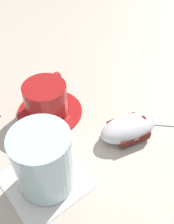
{
  "coord_description": "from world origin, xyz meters",
  "views": [
    {
      "loc": [
        -0.17,
        -0.26,
        0.35
      ],
      "look_at": [
        0.05,
        -0.02,
        0.03
      ],
      "focal_mm": 40.0,
      "sensor_mm": 36.0,
      "label": 1
    }
  ],
  "objects_px": {
    "saucer": "(50,111)",
    "computer_mouse": "(128,128)",
    "coffee_cup": "(46,97)",
    "drinking_glass": "(44,161)"
  },
  "relations": [
    {
      "from": "saucer",
      "to": "computer_mouse",
      "type": "bearing_deg",
      "value": -63.49
    },
    {
      "from": "coffee_cup",
      "to": "drinking_glass",
      "type": "bearing_deg",
      "value": -126.27
    },
    {
      "from": "coffee_cup",
      "to": "computer_mouse",
      "type": "xyz_separation_m",
      "value": [
        0.07,
        -0.15,
        -0.02
      ]
    },
    {
      "from": "coffee_cup",
      "to": "drinking_glass",
      "type": "height_order",
      "value": "drinking_glass"
    },
    {
      "from": "coffee_cup",
      "to": "saucer",
      "type": "bearing_deg",
      "value": -79.9
    },
    {
      "from": "saucer",
      "to": "coffee_cup",
      "type": "bearing_deg",
      "value": 100.1
    },
    {
      "from": "saucer",
      "to": "coffee_cup",
      "type": "height_order",
      "value": "coffee_cup"
    },
    {
      "from": "computer_mouse",
      "to": "saucer",
      "type": "bearing_deg",
      "value": 116.51
    },
    {
      "from": "saucer",
      "to": "coffee_cup",
      "type": "distance_m",
      "value": 0.03
    },
    {
      "from": "saucer",
      "to": "coffee_cup",
      "type": "relative_size",
      "value": 1.24
    }
  ]
}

